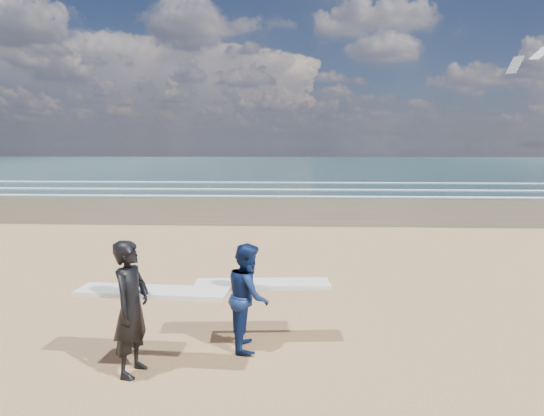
{
  "coord_description": "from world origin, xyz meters",
  "views": [
    {
      "loc": [
        2.76,
        -6.9,
        3.2
      ],
      "look_at": [
        2.08,
        6.0,
        1.51
      ],
      "focal_mm": 32.0,
      "sensor_mm": 36.0,
      "label": 1
    }
  ],
  "objects": [
    {
      "name": "ocean",
      "position": [
        20.0,
        72.0,
        0.01
      ],
      "size": [
        220.0,
        100.0,
        0.02
      ],
      "primitive_type": "cube",
      "color": "#1B363B",
      "rests_on": "ground"
    },
    {
      "name": "foam_breakers",
      "position": [
        20.0,
        28.1,
        0.05
      ],
      "size": [
        220.0,
        11.7,
        0.05
      ],
      "color": "white",
      "rests_on": "ground"
    },
    {
      "name": "surfer_near",
      "position": [
        0.49,
        -0.49,
        0.97
      ],
      "size": [
        2.23,
        1.05,
        1.91
      ],
      "color": "black",
      "rests_on": "ground"
    },
    {
      "name": "surfer_far",
      "position": [
        2.02,
        0.48,
        0.85
      ],
      "size": [
        2.24,
        1.14,
        1.68
      ],
      "color": "#0E2050",
      "rests_on": "ground"
    }
  ]
}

